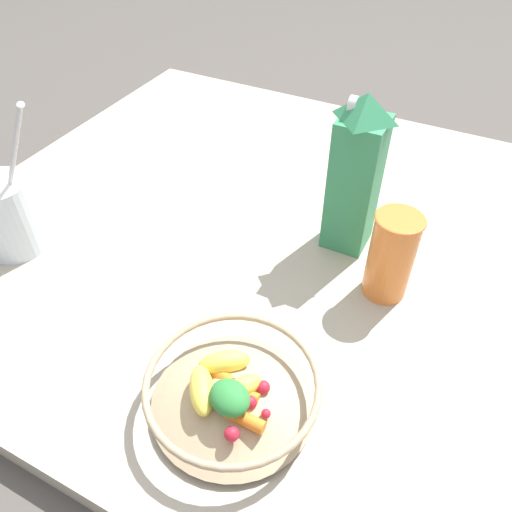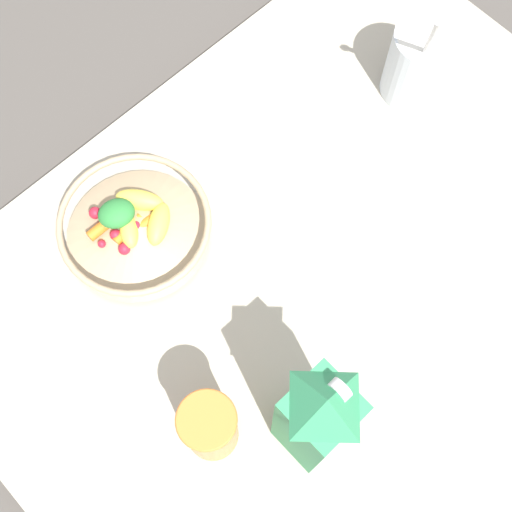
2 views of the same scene
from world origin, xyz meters
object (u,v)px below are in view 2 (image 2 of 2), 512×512
(yogurt_tub, at_px, (420,61))
(drinking_cup, at_px, (210,427))
(milk_carton, at_px, (317,419))
(fruit_bowl, at_px, (136,227))

(yogurt_tub, bearing_deg, drinking_cup, 107.16)
(milk_carton, distance_m, drinking_cup, 0.15)
(milk_carton, relative_size, drinking_cup, 1.88)
(milk_carton, height_order, yogurt_tub, milk_carton)
(milk_carton, xyz_separation_m, drinking_cup, (0.09, 0.10, -0.06))
(fruit_bowl, distance_m, drinking_cup, 0.32)
(milk_carton, bearing_deg, fruit_bowl, -3.03)
(fruit_bowl, bearing_deg, yogurt_tub, -102.16)
(milk_carton, height_order, drinking_cup, milk_carton)
(milk_carton, xyz_separation_m, yogurt_tub, (0.28, -0.52, -0.07))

